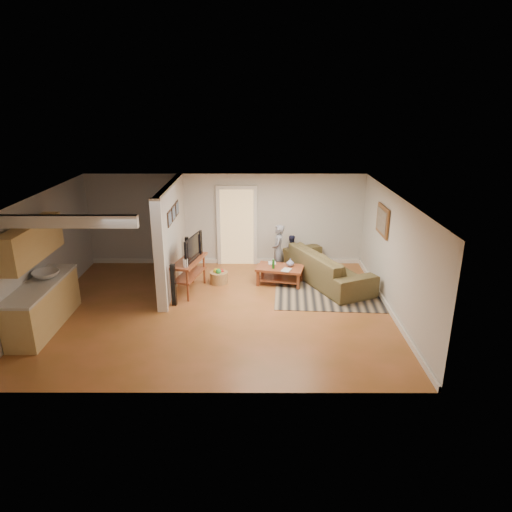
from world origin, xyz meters
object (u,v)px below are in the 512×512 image
Objects in this scene: toy_basket at (219,277)px; speaker_left at (174,285)px; sofa at (326,282)px; speaker_right at (187,254)px; toddler at (290,266)px; coffee_table at (281,271)px; tv_console at (190,263)px; child at (278,274)px.

speaker_left is at bearing -124.68° from toy_basket.
sofa is 3.88m from speaker_left.
speaker_right reaches higher than toddler.
toy_basket is at bearing 27.40° from toddler.
tv_console is at bearing -167.28° from coffee_table.
child is at bearing -7.81° from speaker_right.
speaker_right is 0.71× the size of child.
sofa is at bearing 72.54° from child.
coffee_table is 2.80× the size of toy_basket.
coffee_table is 0.93× the size of child.
speaker_left reaches higher than child.
speaker_left is at bearing -95.39° from tv_console.
child is at bearing 21.93° from toy_basket.
speaker_left reaches higher than speaker_right.
tv_console reaches higher than coffee_table.
toy_basket is (-1.54, 0.03, -0.18)m from coffee_table.
toy_basket is (0.89, 1.29, -0.32)m from speaker_left.
coffee_table is at bearing 71.05° from sofa.
coffee_table is 0.93× the size of tv_console.
tv_console is at bearing -140.31° from toy_basket.
coffee_table is at bearing -1.24° from toy_basket.
child is (2.39, -0.22, -0.47)m from speaker_right.
child is (2.13, 1.13, -0.73)m from tv_console.
child is at bearing 93.63° from coffee_table.
sofa is 6.15× the size of toy_basket.
toy_basket is (0.63, 0.52, -0.56)m from tv_console.
child is at bearing 41.35° from tv_console.
toddler is at bearing 153.18° from child.
speaker_right is at bearing -89.41° from child.
toddler is (1.87, 1.19, -0.16)m from toy_basket.
speaker_left is (-2.43, -1.26, 0.14)m from coffee_table.
speaker_left is at bearing 86.21° from sofa.
speaker_right is at bearing 53.69° from sofa.
speaker_right is at bearing 2.53° from toddler.
speaker_left is at bearing 36.88° from toddler.
toddler is at bearing 4.96° from speaker_right.
tv_console is 1.01× the size of child.
tv_console is at bearing 75.63° from sofa.
toy_basket is at bearing 67.08° from sofa.
toddler is (2.77, 2.48, -0.49)m from speaker_left.
sofa is at bearing 23.77° from tv_console.
child reaches higher than toy_basket.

